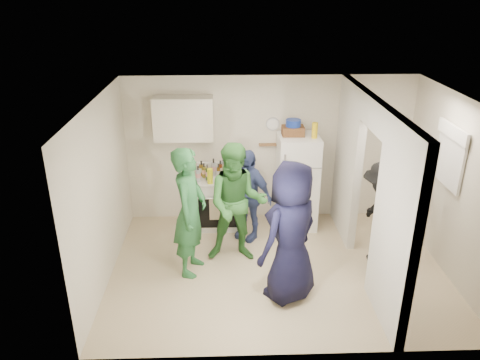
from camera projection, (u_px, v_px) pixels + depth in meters
name	position (u px, v px, depth m)	size (l,w,h in m)	color
floor	(277.00, 269.00, 6.84)	(4.80, 4.80, 0.00)	#C5AF8B
wall_back	(269.00, 149.00, 7.90)	(4.80, 4.80, 0.00)	silver
wall_front	(299.00, 260.00, 4.78)	(4.80, 4.80, 0.00)	silver
wall_left	(102.00, 194.00, 6.27)	(3.40, 3.40, 0.00)	silver
wall_right	(454.00, 189.00, 6.42)	(3.40, 3.40, 0.00)	silver
ceiling	(284.00, 100.00, 5.85)	(4.80, 4.80, 0.00)	white
partition_pier_back	(348.00, 161.00, 7.39)	(0.12, 1.20, 2.50)	silver
partition_pier_front	(395.00, 229.00, 5.37)	(0.12, 1.20, 2.50)	silver
partition_header	(377.00, 115.00, 5.97)	(0.12, 1.00, 0.40)	silver
stove	(218.00, 202.00, 7.89)	(0.74, 0.61, 0.88)	white
upper_cabinet	(183.00, 119.00, 7.46)	(0.95, 0.34, 0.70)	silver
fridge	(297.00, 182.00, 7.77)	(0.66, 0.64, 1.59)	white
wicker_basket	(293.00, 131.00, 7.47)	(0.35, 0.25, 0.15)	brown
blue_bowl	(293.00, 123.00, 7.41)	(0.24, 0.24, 0.11)	#163098
yellow_cup_stack_top	(315.00, 130.00, 7.32)	(0.09, 0.09, 0.25)	yellow
wall_clock	(273.00, 124.00, 7.71)	(0.22, 0.22, 0.03)	white
spice_shelf	(269.00, 145.00, 7.82)	(0.35, 0.08, 0.03)	olive
nook_window	(451.00, 156.00, 6.44)	(0.03, 0.70, 0.80)	black
nook_window_frame	(450.00, 156.00, 6.44)	(0.04, 0.76, 0.86)	white
nook_valance	(453.00, 132.00, 6.30)	(0.04, 0.82, 0.18)	white
yellow_cup_stack_stove	(210.00, 176.00, 7.47)	(0.09, 0.09, 0.25)	#E3ED13
red_cup	(231.00, 179.00, 7.52)	(0.09, 0.09, 0.12)	red
person_green_left	(190.00, 212.00, 6.45)	(0.68, 0.45, 1.88)	#2A6937
person_green_center	(237.00, 204.00, 6.75)	(0.88, 0.69, 1.82)	#377533
person_denim	(247.00, 195.00, 7.40)	(0.89, 0.37, 1.51)	#38427C
person_navy	(291.00, 233.00, 5.90)	(0.93, 0.60, 1.90)	black
person_nook	(380.00, 215.00, 6.68)	(1.03, 0.59, 1.59)	black
bottle_a	(202.00, 168.00, 7.77)	(0.08, 0.08, 0.26)	brown
bottle_b	(207.00, 172.00, 7.58)	(0.06, 0.06, 0.27)	#244818
bottle_c	(214.00, 167.00, 7.78)	(0.08, 0.08, 0.29)	#A8AFB6
bottle_d	(218.00, 171.00, 7.64)	(0.06, 0.06, 0.26)	#56390F
bottle_e	(223.00, 165.00, 7.81)	(0.06, 0.06, 0.32)	#8E989E
bottle_f	(228.00, 170.00, 7.71)	(0.08, 0.08, 0.25)	#133624
bottle_g	(233.00, 166.00, 7.80)	(0.07, 0.07, 0.31)	olive
bottle_h	(198.00, 174.00, 7.54)	(0.08, 0.08, 0.26)	#A9ADB5
bottle_i	(220.00, 168.00, 7.75)	(0.06, 0.06, 0.27)	#4F200D
bottle_j	(236.00, 171.00, 7.59)	(0.06, 0.06, 0.30)	#216126
bottle_k	(204.00, 170.00, 7.70)	(0.07, 0.07, 0.25)	olive
bottle_l	(226.00, 172.00, 7.55)	(0.08, 0.08, 0.32)	#9AA4AA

